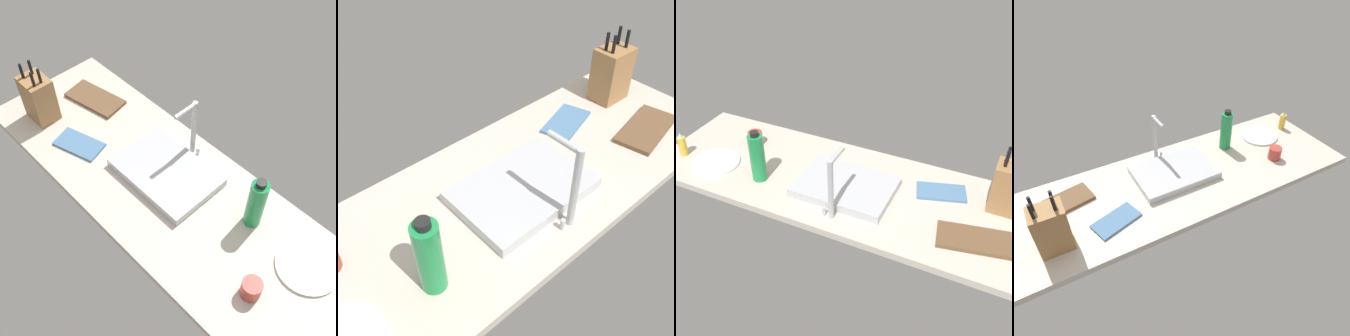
{
  "view_description": "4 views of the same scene",
  "coord_description": "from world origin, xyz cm",
  "views": [
    {
      "loc": [
        81.28,
        -75.93,
        153.64
      ],
      "look_at": [
        -3.18,
        4.47,
        9.73
      ],
      "focal_mm": 45.92,
      "sensor_mm": 36.0,
      "label": 1
    },
    {
      "loc": [
        63.88,
        72.76,
        101.97
      ],
      "look_at": [
        -3.9,
        -2.7,
        10.65
      ],
      "focal_mm": 43.95,
      "sensor_mm": 36.0,
      "label": 2
    },
    {
      "loc": [
        -70.24,
        144.87,
        128.62
      ],
      "look_at": [
        -0.46,
        -2.76,
        10.38
      ],
      "focal_mm": 45.46,
      "sensor_mm": 36.0,
      "label": 3
    },
    {
      "loc": [
        -68.72,
        -119.03,
        119.87
      ],
      "look_at": [
        -1.83,
        0.49,
        10.42
      ],
      "focal_mm": 33.89,
      "sensor_mm": 36.0,
      "label": 4
    }
  ],
  "objects": [
    {
      "name": "countertop_slab",
      "position": [
        0.0,
        0.0,
        1.75
      ],
      "size": [
        191.11,
        64.79,
        3.5
      ],
      "primitive_type": "cube",
      "color": "beige",
      "rests_on": "ground"
    },
    {
      "name": "faucet",
      "position": [
        -6.75,
        22.51,
        20.56
      ],
      "size": [
        5.5,
        12.82,
        29.62
      ],
      "color": "#B7BABF",
      "rests_on": "countertop_slab"
    },
    {
      "name": "dish_towel",
      "position": [
        -45.69,
        -12.68,
        4.1
      ],
      "size": [
        25.13,
        18.26,
        1.2
      ],
      "primitive_type": "cube",
      "rotation": [
        0.0,
        0.0,
        0.3
      ],
      "color": "teal",
      "rests_on": "countertop_slab"
    },
    {
      "name": "sink_basin",
      "position": [
        -4.62,
        4.61,
        5.55
      ],
      "size": [
        44.6,
        30.73,
        4.1
      ],
      "primitive_type": "cube",
      "color": "#B7BABF",
      "rests_on": "countertop_slab"
    },
    {
      "name": "knife_block",
      "position": [
        -73.78,
        -13.67,
        15.22
      ],
      "size": [
        14.68,
        11.66,
        30.29
      ],
      "rotation": [
        0.0,
        0.0,
        -0.01
      ],
      "color": "#9E7042",
      "rests_on": "countertop_slab"
    },
    {
      "name": "water_bottle",
      "position": [
        36.76,
        13.6,
        15.81
      ],
      "size": [
        7.2,
        7.2,
        26.11
      ],
      "color": "#1E8E47",
      "rests_on": "countertop_slab"
    },
    {
      "name": "cutting_board",
      "position": [
        -65.56,
        11.97,
        4.4
      ],
      "size": [
        32.06,
        20.09,
        1.8
      ],
      "primitive_type": "cube",
      "rotation": [
        0.0,
        0.0,
        0.19
      ],
      "color": "brown",
      "rests_on": "countertop_slab"
    }
  ]
}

